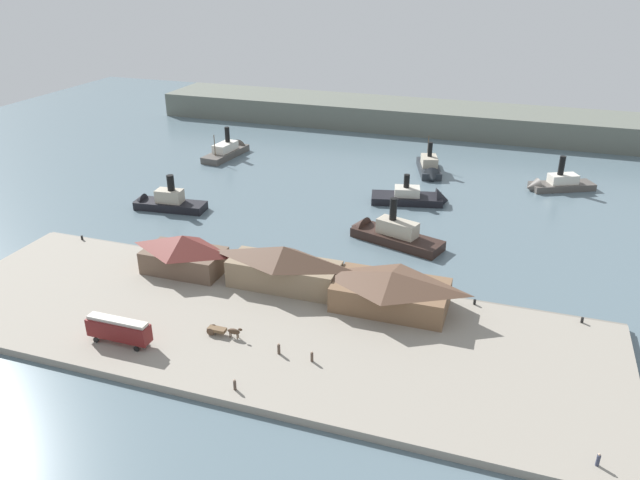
{
  "coord_description": "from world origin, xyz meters",
  "views": [
    {
      "loc": [
        35.25,
        -95.27,
        53.19
      ],
      "look_at": [
        -0.02,
        8.89,
        2.0
      ],
      "focal_mm": 34.17,
      "sensor_mm": 36.0,
      "label": 1
    }
  ],
  "objects": [
    {
      "name": "horse_cart",
      "position": [
        -3.33,
        -26.64,
        2.13
      ],
      "size": [
        5.73,
        1.33,
        1.87
      ],
      "color": "brown",
      "rests_on": "quay_promenade"
    },
    {
      "name": "mooring_post_east",
      "position": [
        48.18,
        -5.41,
        1.65
      ],
      "size": [
        0.44,
        0.44,
        0.9
      ],
      "primitive_type": "cylinder",
      "color": "black",
      "rests_on": "quay_promenade"
    },
    {
      "name": "seawall_edge",
      "position": [
        0.0,
        -3.6,
        0.5
      ],
      "size": [
        110.0,
        0.8,
        1.0
      ],
      "primitive_type": "cube",
      "color": "slate",
      "rests_on": "ground"
    },
    {
      "name": "ferry_shed_west_terminal",
      "position": [
        -19.63,
        -9.93,
        4.79
      ],
      "size": [
        14.63,
        8.25,
        7.06
      ],
      "color": "brown",
      "rests_on": "quay_promenade"
    },
    {
      "name": "ferry_near_quay",
      "position": [
        44.93,
        60.49,
        1.46
      ],
      "size": [
        17.64,
        12.1,
        10.21
      ],
      "color": "#514C47",
      "rests_on": "ground"
    },
    {
      "name": "ferry_departing_north",
      "position": [
        13.7,
        40.41,
        1.23
      ],
      "size": [
        19.07,
        9.9,
        8.98
      ],
      "color": "black",
      "rests_on": "ground"
    },
    {
      "name": "mooring_post_center_west",
      "position": [
        31.66,
        -5.18,
        1.65
      ],
      "size": [
        0.44,
        0.44,
        0.9
      ],
      "primitive_type": "cylinder",
      "color": "black",
      "rests_on": "quay_promenade"
    },
    {
      "name": "far_headland",
      "position": [
        0.0,
        110.0,
        4.0
      ],
      "size": [
        180.0,
        24.0,
        8.0
      ],
      "primitive_type": "cube",
      "color": "#60665B",
      "rests_on": "ground"
    },
    {
      "name": "ferry_moored_west",
      "position": [
        -41.42,
        17.69,
        1.61
      ],
      "size": [
        18.35,
        6.76,
        9.74
      ],
      "color": "black",
      "rests_on": "ground"
    },
    {
      "name": "pedestrian_near_cart",
      "position": [
        3.83,
        -37.6,
        1.96
      ],
      "size": [
        0.41,
        0.41,
        1.66
      ],
      "color": "#4C3D33",
      "rests_on": "quay_promenade"
    },
    {
      "name": "ferry_moored_east",
      "position": [
        12.98,
        62.6,
        1.57
      ],
      "size": [
        9.35,
        17.44,
        10.25
      ],
      "color": "#23282D",
      "rests_on": "ground"
    },
    {
      "name": "ground_plane",
      "position": [
        0.0,
        0.0,
        0.0
      ],
      "size": [
        320.0,
        320.0,
        0.0
      ],
      "primitive_type": "plane",
      "color": "slate"
    },
    {
      "name": "ferry_approaching_west",
      "position": [
        11.82,
        17.23,
        1.64
      ],
      "size": [
        21.52,
        11.81,
        11.28
      ],
      "color": "black",
      "rests_on": "ground"
    },
    {
      "name": "pedestrian_at_waters_edge",
      "position": [
        11.43,
        -28.48,
        1.97
      ],
      "size": [
        0.42,
        0.42,
        1.68
      ],
      "color": "#4C3D33",
      "rests_on": "quay_promenade"
    },
    {
      "name": "ferry_shed_east_terminal",
      "position": [
        18.61,
        -10.3,
        4.47
      ],
      "size": [
        18.73,
        10.52,
        6.44
      ],
      "color": "brown",
      "rests_on": "quay_promenade"
    },
    {
      "name": "quay_promenade",
      "position": [
        0.0,
        -22.0,
        0.6
      ],
      "size": [
        110.0,
        36.0,
        1.2
      ],
      "primitive_type": "cube",
      "color": "gray",
      "rests_on": "ground"
    },
    {
      "name": "ferry_shed_customs_shed",
      "position": [
        -0.3,
        -9.54,
        5.11
      ],
      "size": [
        19.56,
        7.46,
        7.69
      ],
      "color": "#847056",
      "rests_on": "quay_promenade"
    },
    {
      "name": "mooring_post_center_east",
      "position": [
        -46.33,
        -4.81,
        1.65
      ],
      "size": [
        0.44,
        0.44,
        0.9
      ],
      "primitive_type": "cylinder",
      "color": "black",
      "rests_on": "quay_promenade"
    },
    {
      "name": "pedestrian_near_east_shed",
      "position": [
        48.34,
        -36.55,
        1.99
      ],
      "size": [
        0.43,
        0.43,
        1.73
      ],
      "color": "#33384C",
      "rests_on": "quay_promenade"
    },
    {
      "name": "ferry_outer_harbor",
      "position": [
        -45.86,
        60.86,
        1.53
      ],
      "size": [
        7.52,
        19.56,
        10.15
      ],
      "color": "#514C47",
      "rests_on": "ground"
    },
    {
      "name": "street_tram",
      "position": [
        -17.0,
        -33.29,
        3.62
      ],
      "size": [
        9.97,
        2.42,
        4.12
      ],
      "color": "maroon",
      "rests_on": "quay_promenade"
    },
    {
      "name": "pedestrian_walking_west",
      "position": [
        6.3,
        -28.28,
        2.02
      ],
      "size": [
        0.44,
        0.44,
        1.79
      ],
      "color": "#4C3D33",
      "rests_on": "quay_promenade"
    }
  ]
}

